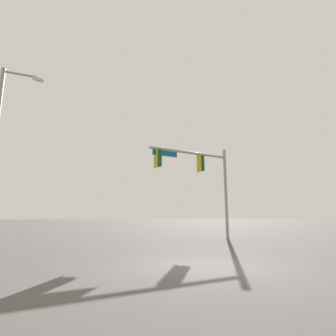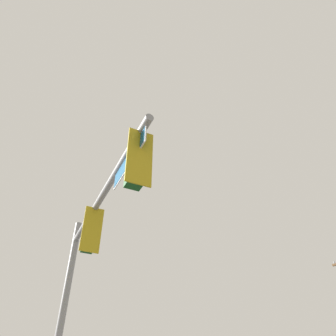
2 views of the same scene
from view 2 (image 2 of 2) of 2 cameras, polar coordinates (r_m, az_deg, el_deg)
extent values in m
cylinder|color=gray|center=(10.81, -18.33, -25.05)|extent=(0.21, 0.21, 6.64)
cylinder|color=gray|center=(8.86, -11.22, -4.54)|extent=(6.27, 0.86, 0.17)
cube|color=gold|center=(9.19, -13.07, -10.31)|extent=(0.09, 0.52, 1.30)
cube|color=#144719|center=(9.35, -13.38, -10.76)|extent=(0.39, 0.36, 1.10)
cylinder|color=#144719|center=(9.63, -12.87, -7.51)|extent=(0.04, 0.04, 0.12)
cylinder|color=#340503|center=(9.67, -13.41, -9.47)|extent=(0.05, 0.22, 0.22)
cylinder|color=yellow|center=(9.53, -13.69, -11.22)|extent=(0.05, 0.22, 0.22)
cylinder|color=black|center=(9.40, -13.99, -13.03)|extent=(0.05, 0.22, 0.22)
cube|color=gold|center=(6.34, -4.94, 2.04)|extent=(0.09, 0.52, 1.30)
cube|color=#144719|center=(6.48, -5.56, 1.09)|extent=(0.39, 0.36, 1.10)
cylinder|color=#144719|center=(6.87, -5.27, 5.11)|extent=(0.04, 0.04, 0.12)
cylinder|color=#340503|center=(6.83, -6.01, 2.34)|extent=(0.05, 0.22, 0.22)
cylinder|color=yellow|center=(6.63, -6.19, 0.13)|extent=(0.05, 0.22, 0.22)
cylinder|color=black|center=(6.44, -6.38, -2.22)|extent=(0.05, 0.22, 0.22)
cube|color=#0A4C7F|center=(7.09, -6.82, 1.38)|extent=(1.84, 0.24, 0.35)
cube|color=white|center=(7.09, -6.82, 1.38)|extent=(1.90, 0.23, 0.41)
cylinder|color=gray|center=(22.61, 26.98, -14.49)|extent=(0.08, 0.08, 0.16)
camera|label=1|loc=(17.02, 76.10, -9.64)|focal=28.00mm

